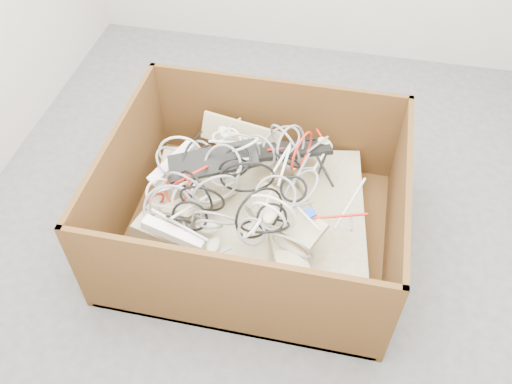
% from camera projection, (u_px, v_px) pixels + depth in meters
% --- Properties ---
extents(ground, '(3.00, 3.00, 0.00)m').
position_uv_depth(ground, '(269.00, 205.00, 2.84)').
color(ground, '#48484B').
rests_on(ground, ground).
extents(cardboard_box, '(1.31, 1.09, 0.58)m').
position_uv_depth(cardboard_box, '(251.00, 217.00, 2.61)').
color(cardboard_box, '#391D0E').
rests_on(cardboard_box, ground).
extents(keyboard_pile, '(0.91, 0.91, 0.41)m').
position_uv_depth(keyboard_pile, '(253.00, 193.00, 2.53)').
color(keyboard_pile, beige).
rests_on(keyboard_pile, cardboard_box).
extents(mice_scatter, '(0.83, 0.87, 0.20)m').
position_uv_depth(mice_scatter, '(243.00, 192.00, 2.45)').
color(mice_scatter, beige).
rests_on(mice_scatter, keyboard_pile).
extents(power_strip_left, '(0.19, 0.26, 0.11)m').
position_uv_depth(power_strip_left, '(172.00, 162.00, 2.53)').
color(power_strip_left, white).
rests_on(power_strip_left, keyboard_pile).
extents(power_strip_right, '(0.28, 0.10, 0.09)m').
position_uv_depth(power_strip_right, '(173.00, 233.00, 2.29)').
color(power_strip_right, white).
rests_on(power_strip_right, keyboard_pile).
extents(vga_plug, '(0.06, 0.06, 0.03)m').
position_uv_depth(vga_plug, '(310.00, 213.00, 2.34)').
color(vga_plug, blue).
rests_on(vga_plug, keyboard_pile).
extents(cable_tangle, '(1.02, 0.94, 0.44)m').
position_uv_depth(cable_tangle, '(232.00, 182.00, 2.40)').
color(cable_tangle, gray).
rests_on(cable_tangle, keyboard_pile).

